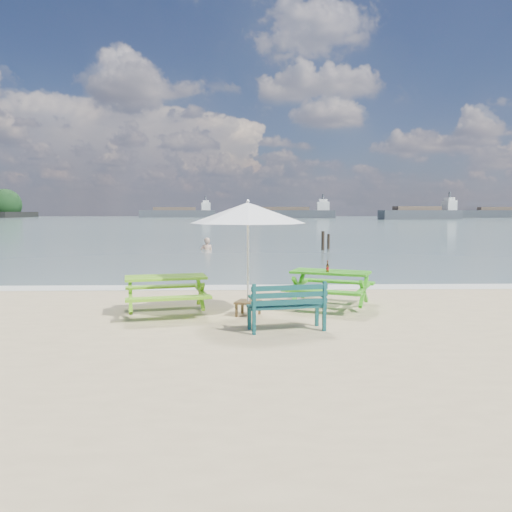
{
  "coord_description": "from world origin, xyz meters",
  "views": [
    {
      "loc": [
        -0.45,
        -8.66,
        2.07
      ],
      "look_at": [
        -0.15,
        3.0,
        1.0
      ],
      "focal_mm": 35.0,
      "sensor_mm": 36.0,
      "label": 1
    }
  ],
  "objects_px": {
    "picnic_table_right": "(330,290)",
    "patio_umbrella": "(248,213)",
    "picnic_table_left": "(166,296)",
    "side_table": "(248,308)",
    "beer_bottle": "(328,268)",
    "swimmer": "(207,255)",
    "park_bench": "(287,316)"
  },
  "relations": [
    {
      "from": "picnic_table_left",
      "to": "park_bench",
      "type": "bearing_deg",
      "value": -32.24
    },
    {
      "from": "picnic_table_left",
      "to": "picnic_table_right",
      "type": "relative_size",
      "value": 0.9
    },
    {
      "from": "patio_umbrella",
      "to": "side_table",
      "type": "bearing_deg",
      "value": 104.04
    },
    {
      "from": "picnic_table_right",
      "to": "patio_umbrella",
      "type": "relative_size",
      "value": 0.81
    },
    {
      "from": "picnic_table_right",
      "to": "swimmer",
      "type": "relative_size",
      "value": 1.23
    },
    {
      "from": "picnic_table_right",
      "to": "side_table",
      "type": "bearing_deg",
      "value": -154.68
    },
    {
      "from": "side_table",
      "to": "patio_umbrella",
      "type": "height_order",
      "value": "patio_umbrella"
    },
    {
      "from": "patio_umbrella",
      "to": "beer_bottle",
      "type": "bearing_deg",
      "value": 21.41
    },
    {
      "from": "park_bench",
      "to": "side_table",
      "type": "bearing_deg",
      "value": 118.41
    },
    {
      "from": "beer_bottle",
      "to": "swimmer",
      "type": "height_order",
      "value": "beer_bottle"
    },
    {
      "from": "picnic_table_left",
      "to": "side_table",
      "type": "bearing_deg",
      "value": -8.32
    },
    {
      "from": "park_bench",
      "to": "beer_bottle",
      "type": "bearing_deg",
      "value": 61.27
    },
    {
      "from": "patio_umbrella",
      "to": "beer_bottle",
      "type": "distance_m",
      "value": 2.14
    },
    {
      "from": "side_table",
      "to": "beer_bottle",
      "type": "bearing_deg",
      "value": 21.41
    },
    {
      "from": "park_bench",
      "to": "patio_umbrella",
      "type": "bearing_deg",
      "value": 118.41
    },
    {
      "from": "park_bench",
      "to": "patio_umbrella",
      "type": "relative_size",
      "value": 0.49
    },
    {
      "from": "side_table",
      "to": "beer_bottle",
      "type": "relative_size",
      "value": 2.36
    },
    {
      "from": "picnic_table_left",
      "to": "beer_bottle",
      "type": "distance_m",
      "value": 3.38
    },
    {
      "from": "patio_umbrella",
      "to": "picnic_table_left",
      "type": "bearing_deg",
      "value": 171.68
    },
    {
      "from": "side_table",
      "to": "beer_bottle",
      "type": "xyz_separation_m",
      "value": [
        1.68,
        0.66,
        0.7
      ]
    },
    {
      "from": "picnic_table_right",
      "to": "beer_bottle",
      "type": "relative_size",
      "value": 9.55
    },
    {
      "from": "park_bench",
      "to": "side_table",
      "type": "distance_m",
      "value": 1.38
    },
    {
      "from": "beer_bottle",
      "to": "patio_umbrella",
      "type": "bearing_deg",
      "value": -158.59
    },
    {
      "from": "picnic_table_left",
      "to": "park_bench",
      "type": "xyz_separation_m",
      "value": [
        2.3,
        -1.45,
        -0.11
      ]
    },
    {
      "from": "picnic_table_left",
      "to": "beer_bottle",
      "type": "relative_size",
      "value": 8.59
    },
    {
      "from": "side_table",
      "to": "patio_umbrella",
      "type": "xyz_separation_m",
      "value": [
        0.0,
        -0.0,
        1.87
      ]
    },
    {
      "from": "side_table",
      "to": "swimmer",
      "type": "relative_size",
      "value": 0.3
    },
    {
      "from": "patio_umbrella",
      "to": "swimmer",
      "type": "distance_m",
      "value": 16.94
    },
    {
      "from": "park_bench",
      "to": "side_table",
      "type": "xyz_separation_m",
      "value": [
        -0.65,
        1.21,
        -0.1
      ]
    },
    {
      "from": "picnic_table_left",
      "to": "beer_bottle",
      "type": "height_order",
      "value": "beer_bottle"
    },
    {
      "from": "picnic_table_right",
      "to": "swimmer",
      "type": "bearing_deg",
      "value": 103.43
    },
    {
      "from": "picnic_table_right",
      "to": "swimmer",
      "type": "distance_m",
      "value": 16.28
    }
  ]
}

